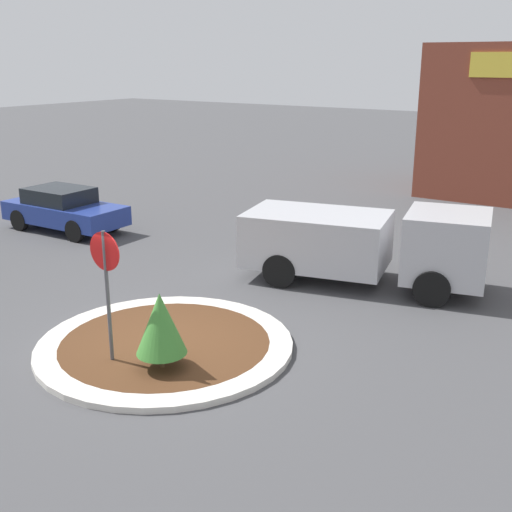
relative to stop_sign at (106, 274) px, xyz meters
name	(u,v)px	position (x,y,z in m)	size (l,w,h in m)	color
ground_plane	(166,347)	(0.29, 1.13, -1.79)	(120.00, 120.00, 0.00)	#474749
traffic_island	(165,344)	(0.29, 1.13, -1.73)	(5.03, 5.03, 0.12)	beige
stop_sign	(106,274)	(0.00, 0.00, 0.00)	(0.71, 0.07, 2.59)	#4C4C51
island_shrub	(161,323)	(0.98, 0.29, -0.82)	(0.91, 0.91, 1.42)	brown
utility_truck	(364,242)	(1.88, 6.79, -0.72)	(6.25, 3.44, 1.99)	#B2B2B7
parked_sedan_blue	(64,209)	(-8.54, 6.08, -1.07)	(4.28, 1.93, 1.41)	navy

